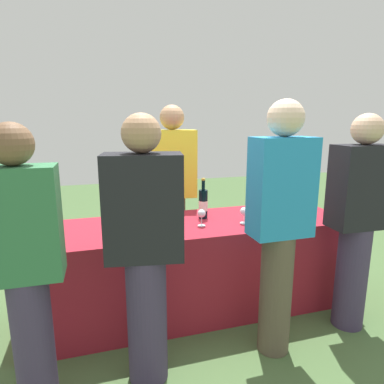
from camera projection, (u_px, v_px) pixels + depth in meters
The scene contains 16 objects.
ground_plane at pixel (192, 306), 2.81m from camera, with size 12.00×12.00×0.00m, color #476638.
tasting_table at pixel (192, 266), 2.73m from camera, with size 2.57×0.74×0.74m, color maroon.
wine_bottle_0 at pixel (168, 206), 2.73m from camera, with size 0.08×0.08×0.32m.
wine_bottle_1 at pixel (203, 204), 2.75m from camera, with size 0.07×0.07×0.34m.
wine_bottle_2 at pixel (268, 200), 2.95m from camera, with size 0.07×0.07×0.31m.
wine_bottle_3 at pixel (293, 197), 3.03m from camera, with size 0.07×0.07×0.33m.
wine_glass_0 at pixel (145, 219), 2.39m from camera, with size 0.07×0.07×0.15m.
wine_glass_1 at pixel (202, 214), 2.55m from camera, with size 0.06×0.06×0.13m.
wine_glass_2 at pixel (244, 212), 2.61m from camera, with size 0.07×0.07×0.13m.
wine_glass_3 at pixel (269, 206), 2.75m from camera, with size 0.07×0.07×0.15m.
wine_glass_4 at pixel (295, 209), 2.69m from camera, with size 0.06×0.06×0.14m.
server_pouring at pixel (173, 189), 3.17m from camera, with size 0.46×0.29×1.69m.
guest_0 at pixel (25, 264), 1.67m from camera, with size 0.38×0.21×1.54m.
guest_1 at pixel (145, 247), 1.87m from camera, with size 0.46×0.30×1.59m.
guest_2 at pixel (280, 222), 2.10m from camera, with size 0.39×0.22×1.67m.
guest_3 at pixel (358, 218), 2.39m from camera, with size 0.42×0.24×1.60m.
Camera 1 is at (-0.72, -2.44, 1.54)m, focal length 30.99 mm.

